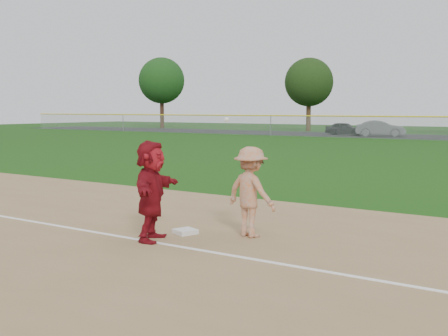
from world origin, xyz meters
The scene contains 9 objects.
ground centered at (0.00, 0.00, 0.00)m, with size 160.00×160.00×0.00m, color #16450D.
foul_line centered at (0.00, -0.80, 0.03)m, with size 60.00×0.10×0.01m, color white.
first_base centered at (-0.10, 0.17, 0.07)m, with size 0.42×0.42×0.09m, color silver.
base_runner centered at (-0.29, -0.68, 1.02)m, with size 1.86×0.59×2.00m, color maroon.
car_left centered at (-14.46, 45.56, 0.66)m, with size 1.54×3.83×1.31m, color black.
car_mid centered at (-10.50, 44.72, 0.78)m, with size 1.63×4.68×1.54m, color slate.
first_base_play centered at (1.18, 0.71, 0.95)m, with size 1.31×0.91×2.45m.
tree_0 centered at (-44.00, 52.00, 6.59)m, with size 6.40×6.40×9.81m.
tree_1 centered at (-22.00, 53.00, 5.83)m, with size 5.80×5.80×8.75m.
Camera 1 is at (7.00, -9.04, 2.63)m, focal length 45.00 mm.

